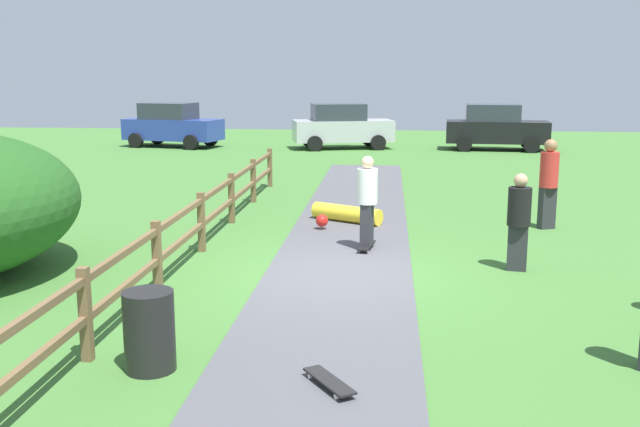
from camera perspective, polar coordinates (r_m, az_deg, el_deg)
The scene contains 12 objects.
ground_plane at distance 11.85m, azimuth 1.46°, elevation -4.80°, with size 60.00×60.00×0.00m, color #427533.
asphalt_path at distance 11.84m, azimuth 1.46°, elevation -4.75°, with size 2.40×28.00×0.02m, color #515156.
wooden_fence at distance 12.13m, azimuth -10.87°, elevation -1.36°, with size 0.12×18.12×1.10m.
trash_bin at distance 8.25m, azimuth -13.29°, elevation -8.99°, with size 0.56×0.56×0.90m, color black.
skater_riding at distance 13.24m, azimuth 3.74°, elevation 1.23°, with size 0.44×0.82×1.73m.
skater_fallen at distance 15.76m, azimuth 1.97°, elevation -0.05°, with size 1.61×1.51×0.36m.
skateboard_loose at distance 7.71m, azimuth 0.72°, elevation -13.06°, with size 0.61×0.77×0.08m.
bystander_black at distance 12.32m, azimuth 15.39°, elevation -0.33°, with size 0.44×0.44×1.62m.
bystander_red at distance 15.81m, azimuth 17.56°, elevation 2.59°, with size 0.49×0.49×1.88m.
parked_car_silver at distance 31.26m, azimuth 1.72°, elevation 6.88°, with size 4.49×2.76×1.92m.
parked_car_black at distance 31.53m, azimuth 13.68°, elevation 6.61°, with size 4.32×2.26×1.92m.
parked_car_blue at distance 32.63m, azimuth -11.58°, elevation 6.84°, with size 4.48×2.73×1.92m.
Camera 1 is at (0.78, -11.37, 3.24)m, focal length 40.64 mm.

